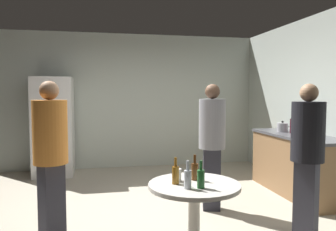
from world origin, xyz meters
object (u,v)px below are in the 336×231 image
object	(u,v)px
wine_bottle_on_counter	(292,125)
beer_bottle_clear	(188,178)
kettle	(283,127)
person_in_black_shirt	(307,148)
beer_bottle_amber	(176,174)
beer_bottle_green	(201,178)
person_in_orange_shirt	(51,149)
person_in_gray_shirt	(212,137)
foreground_table	(194,195)
beer_bottle_brown	(195,171)
plastic_cup_white	(177,175)
refrigerator	(53,126)

from	to	relation	value
wine_bottle_on_counter	beer_bottle_clear	distance (m)	2.97
kettle	person_in_black_shirt	size ratio (longest dim) A/B	0.15
kettle	beer_bottle_amber	world-z (taller)	kettle
beer_bottle_amber	beer_bottle_clear	world-z (taller)	same
beer_bottle_green	person_in_black_shirt	distance (m)	1.44
beer_bottle_amber	person_in_black_shirt	size ratio (longest dim) A/B	0.14
beer_bottle_amber	person_in_black_shirt	bearing A→B (deg)	13.20
person_in_black_shirt	person_in_orange_shirt	size ratio (longest dim) A/B	0.99
beer_bottle_amber	person_in_gray_shirt	distance (m)	1.51
foreground_table	person_in_black_shirt	xyz separation A→B (m)	(1.35, 0.37, 0.31)
kettle	beer_bottle_green	bearing A→B (deg)	-133.12
wine_bottle_on_counter	person_in_orange_shirt	xyz separation A→B (m)	(-3.39, -1.09, -0.06)
wine_bottle_on_counter	beer_bottle_brown	bearing A→B (deg)	-139.98
kettle	plastic_cup_white	xyz separation A→B (m)	(-2.18, -1.92, -0.18)
beer_bottle_green	plastic_cup_white	size ratio (longest dim) A/B	2.09
kettle	plastic_cup_white	size ratio (longest dim) A/B	2.22
person_in_gray_shirt	person_in_black_shirt	bearing A→B (deg)	53.81
person_in_black_shirt	person_in_gray_shirt	bearing A→B (deg)	-89.22
kettle	beer_bottle_green	size ratio (longest dim) A/B	1.06
beer_bottle_green	person_in_orange_shirt	distance (m)	1.58
person_in_black_shirt	person_in_orange_shirt	distance (m)	2.66
wine_bottle_on_counter	kettle	bearing A→B (deg)	107.62
foreground_table	beer_bottle_clear	size ratio (longest dim) A/B	3.48
refrigerator	beer_bottle_clear	xyz separation A→B (m)	(1.54, -3.75, -0.08)
beer_bottle_brown	person_in_orange_shirt	world-z (taller)	person_in_orange_shirt
person_in_gray_shirt	person_in_orange_shirt	xyz separation A→B (m)	(-1.90, -0.55, 0.00)
beer_bottle_brown	plastic_cup_white	world-z (taller)	beer_bottle_brown
beer_bottle_brown	plastic_cup_white	xyz separation A→B (m)	(-0.16, 0.00, -0.03)
beer_bottle_clear	person_in_gray_shirt	distance (m)	1.61
foreground_table	person_in_orange_shirt	xyz separation A→B (m)	(-1.28, 0.75, 0.33)
wine_bottle_on_counter	plastic_cup_white	size ratio (longest dim) A/B	2.82
foreground_table	beer_bottle_clear	distance (m)	0.25
beer_bottle_amber	person_in_orange_shirt	distance (m)	1.35
beer_bottle_clear	kettle	bearing A→B (deg)	45.24
beer_bottle_amber	foreground_table	bearing A→B (deg)	-6.35
wine_bottle_on_counter	beer_bottle_clear	world-z (taller)	wine_bottle_on_counter
refrigerator	person_in_black_shirt	xyz separation A→B (m)	(2.98, -3.25, 0.04)
foreground_table	plastic_cup_white	world-z (taller)	plastic_cup_white
foreground_table	person_in_gray_shirt	size ratio (longest dim) A/B	0.49
person_in_orange_shirt	person_in_black_shirt	bearing A→B (deg)	43.24
beer_bottle_amber	wine_bottle_on_counter	bearing A→B (deg)	38.87
beer_bottle_amber	person_in_gray_shirt	world-z (taller)	person_in_gray_shirt
plastic_cup_white	beer_bottle_green	bearing A→B (deg)	-60.80
kettle	foreground_table	xyz separation A→B (m)	(-2.05, -2.02, -0.34)
kettle	beer_bottle_clear	size ratio (longest dim) A/B	1.06
wine_bottle_on_counter	person_in_gray_shirt	world-z (taller)	person_in_gray_shirt
person_in_black_shirt	person_in_orange_shirt	bearing A→B (deg)	-45.67
refrigerator	person_in_black_shirt	size ratio (longest dim) A/B	1.12
wine_bottle_on_counter	beer_bottle_brown	xyz separation A→B (m)	(-2.07, -1.74, -0.20)
foreground_table	beer_bottle_amber	distance (m)	0.25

